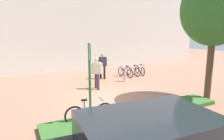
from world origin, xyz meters
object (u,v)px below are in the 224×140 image
Objects in this scene: tree_sidewalk at (215,10)px; person_shirt_blue at (97,71)px; parking_sign_post at (90,74)px; bike_at_sign at (90,113)px; bike_rack_cluster at (133,71)px; person_suited_dark at (103,64)px; bollard_steel at (125,74)px.

tree_sidewalk is 6.18m from person_shirt_blue.
tree_sidewalk reaches higher than parking_sign_post.
bike_rack_cluster is (5.49, 5.82, -0.00)m from bike_at_sign.
tree_sidewalk is at bearing -68.64° from person_suited_dark.
person_suited_dark reaches higher than bollard_steel.
person_suited_dark reaches higher than bike_rack_cluster.
tree_sidewalk reaches higher than bike_rack_cluster.
bike_rack_cluster is 1.22× the size of person_suited_dark.
bike_at_sign reaches higher than bike_rack_cluster.
bike_at_sign is 0.97× the size of person_suited_dark.
bike_rack_cluster is at bearing 29.58° from person_shirt_blue.
person_suited_dark is (3.19, 6.10, -0.75)m from parking_sign_post.
bollard_steel reaches higher than bike_at_sign.
person_shirt_blue is (1.82, 3.74, 0.63)m from bike_at_sign.
parking_sign_post is at bearing -105.95° from bike_at_sign.
bike_rack_cluster is 4.26m from person_shirt_blue.
bollard_steel is at bearing -55.52° from person_suited_dark.
tree_sidewalk reaches higher than person_shirt_blue.
parking_sign_post is 6.93m from person_suited_dark.
bike_at_sign is 0.79× the size of bike_rack_cluster.
bike_at_sign is at bearing 177.74° from tree_sidewalk.
parking_sign_post is 1.56× the size of person_suited_dark.
person_shirt_blue is (-3.66, -2.08, 0.63)m from bike_rack_cluster.
person_shirt_blue and person_suited_dark have the same top height.
parking_sign_post is at bearing -130.89° from bollard_steel.
person_shirt_blue is 2.53m from person_suited_dark.
bike_at_sign is 0.97× the size of person_shirt_blue.
parking_sign_post is 1.40m from bike_at_sign.
bollard_steel is (4.06, 4.56, 0.10)m from bike_at_sign.
bollard_steel is (-1.47, 4.78, -3.49)m from tree_sidewalk.
bike_at_sign is (-5.53, 0.22, -3.60)m from tree_sidewalk.
parking_sign_post is at bearing -117.63° from person_suited_dark.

